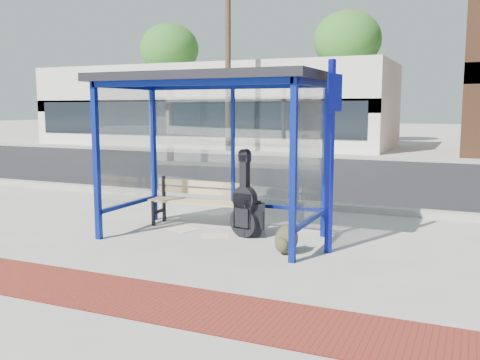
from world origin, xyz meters
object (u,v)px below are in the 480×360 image
at_px(guitar_bag, 245,207).
at_px(backpack, 286,240).
at_px(suitcase, 254,220).
at_px(bench, 200,199).

relative_size(guitar_bag, backpack, 3.17).
distance_m(suitcase, backpack, 1.03).
relative_size(bench, backpack, 4.28).
bearing_deg(guitar_bag, backpack, -23.97).
distance_m(bench, backpack, 2.10).
bearing_deg(suitcase, guitar_bag, -175.40).
distance_m(guitar_bag, backpack, 1.12).
distance_m(bench, suitcase, 1.13).
xyz_separation_m(bench, suitcase, (1.07, -0.30, -0.19)).
xyz_separation_m(bench, backpack, (1.82, -1.01, -0.26)).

